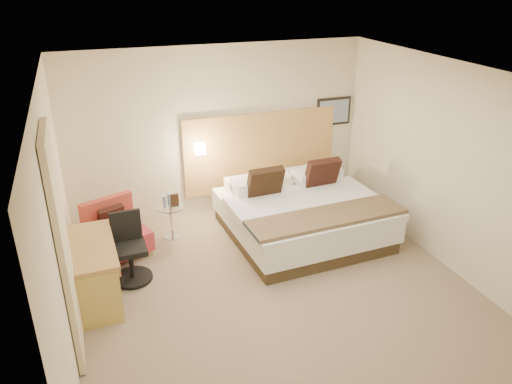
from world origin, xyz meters
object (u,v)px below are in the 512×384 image
object	(u,v)px
side_table	(172,219)
desk_chair	(130,253)
bed	(302,214)
lounge_chair	(116,234)
desk	(94,256)

from	to	relation	value
side_table	desk_chair	distance (m)	1.18
bed	lounge_chair	world-z (taller)	bed
side_table	desk_chair	bearing A→B (deg)	-127.52
bed	lounge_chair	xyz separation A→B (m)	(-2.68, 0.37, -0.03)
desk	desk_chair	size ratio (longest dim) A/B	1.36
bed	desk_chair	size ratio (longest dim) A/B	2.54
side_table	bed	bearing A→B (deg)	-18.48
lounge_chair	desk_chair	xyz separation A→B (m)	(0.11, -0.68, 0.05)
bed	desk_chair	bearing A→B (deg)	-173.08
side_table	desk_chair	xyz separation A→B (m)	(-0.72, -0.93, 0.09)
bed	side_table	world-z (taller)	bed
lounge_chair	desk_chair	world-z (taller)	desk_chair
side_table	desk	xyz separation A→B (m)	(-1.15, -1.24, 0.32)
lounge_chair	side_table	bearing A→B (deg)	16.94
side_table	desk	world-z (taller)	desk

